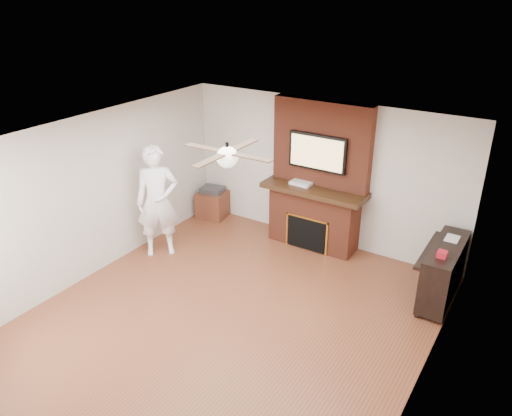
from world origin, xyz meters
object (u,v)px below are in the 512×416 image
Objects in this scene: fireplace at (316,190)px; side_table at (213,203)px; person at (157,201)px; piano at (443,271)px.

side_table is at bearing -178.22° from fireplace.
fireplace reaches higher than person.
fireplace is 1.89× the size of piano.
side_table is 4.48m from piano.
side_table is at bearing 173.42° from piano.
person is 4.50m from piano.
piano is (2.29, -0.55, -0.53)m from fireplace.
piano is at bearing -13.62° from fireplace.
piano is (4.33, 1.13, -0.48)m from person.
person is 1.43× the size of piano.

